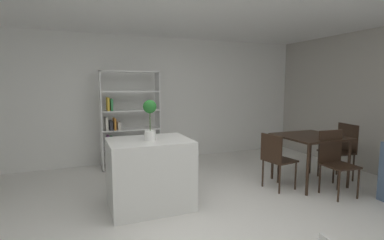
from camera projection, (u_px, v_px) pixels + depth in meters
The scene contains 9 objects.
ground_plane at pixel (199, 226), 3.29m from camera, with size 10.22×10.22×0.00m, color silver.
back_partition at pixel (140, 100), 5.97m from camera, with size 7.42×0.06×2.58m, color white.
kitchen_island at pixel (150, 173), 3.78m from camera, with size 1.04×0.80×0.89m, color silver.
potted_plant_on_island at pixel (150, 116), 3.64m from camera, with size 0.17×0.17×0.52m.
open_bookshelf at pixel (125, 125), 5.51m from camera, with size 1.11×0.34×1.85m.
dining_table at pixel (310, 141), 4.63m from camera, with size 0.94×0.92×0.79m.
dining_chair_island_side at pixel (276, 156), 4.39m from camera, with size 0.45×0.46×0.85m.
dining_chair_near at pixel (335, 157), 4.21m from camera, with size 0.43×0.44×0.93m.
dining_chair_window_side at pixel (342, 146), 4.89m from camera, with size 0.50×0.48×0.94m.
Camera 1 is at (-1.24, -2.86, 1.60)m, focal length 27.06 mm.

